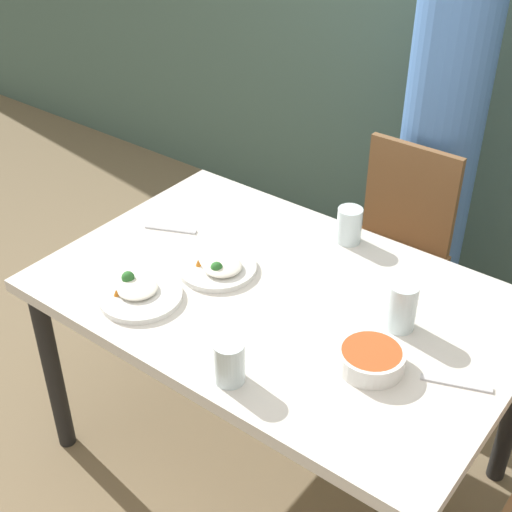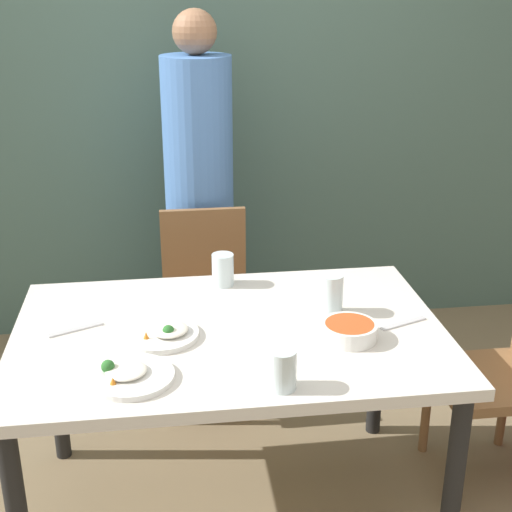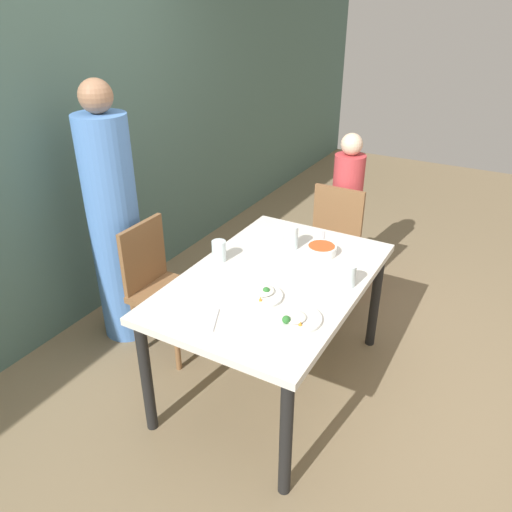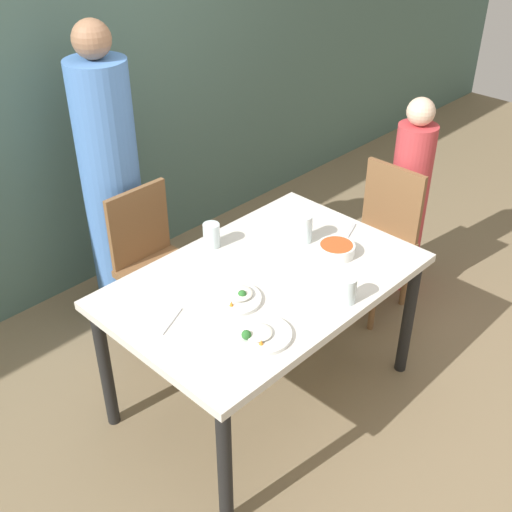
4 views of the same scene
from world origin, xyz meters
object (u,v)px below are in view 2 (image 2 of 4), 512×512
at_px(bowl_curry, 349,331).
at_px(plate_rice_adult, 163,333).
at_px(glass_water_tall, 282,369).
at_px(chair_child_spot, 509,368).
at_px(person_adult, 200,210).
at_px(chair_adult_spot, 206,302).

height_order(bowl_curry, plate_rice_adult, same).
bearing_deg(glass_water_tall, bowl_curry, 44.88).
height_order(chair_child_spot, bowl_curry, chair_child_spot).
height_order(plate_rice_adult, glass_water_tall, glass_water_tall).
distance_m(person_adult, glass_water_tall, 1.51).
xyz_separation_m(plate_rice_adult, glass_water_tall, (0.33, -0.35, 0.04)).
bearing_deg(plate_rice_adult, glass_water_tall, -46.59).
distance_m(chair_adult_spot, bowl_curry, 1.04).
height_order(chair_adult_spot, plate_rice_adult, chair_adult_spot).
bearing_deg(plate_rice_adult, chair_adult_spot, 77.18).
distance_m(chair_adult_spot, chair_child_spot, 1.30).
height_order(person_adult, plate_rice_adult, person_adult).
xyz_separation_m(chair_child_spot, plate_rice_adult, (-1.26, -0.10, 0.29)).
xyz_separation_m(chair_child_spot, person_adult, (-1.07, 1.05, 0.32)).
bearing_deg(plate_rice_adult, person_adult, 80.78).
xyz_separation_m(chair_adult_spot, plate_rice_adult, (-0.19, -0.83, 0.29)).
xyz_separation_m(chair_child_spot, bowl_curry, (-0.67, -0.19, 0.30)).
bearing_deg(plate_rice_adult, bowl_curry, -8.54).
distance_m(chair_child_spot, bowl_curry, 0.76).
relative_size(chair_child_spot, person_adult, 0.51).
xyz_separation_m(person_adult, bowl_curry, (0.40, -1.25, -0.02)).
height_order(chair_adult_spot, glass_water_tall, chair_adult_spot).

